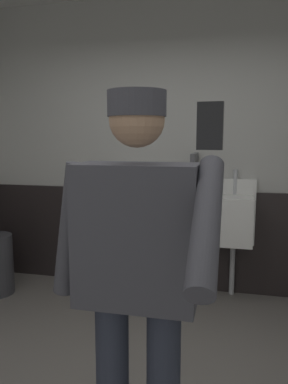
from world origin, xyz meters
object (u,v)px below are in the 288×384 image
Objects in this scene: urinal_left at (156,216)px; person at (137,271)px; urinal_middle at (234,219)px; cell_phone at (210,126)px.

urinal_left is 0.72× the size of person.
cell_phone reaches higher than urinal_middle.
person reaches higher than cell_phone.
person is at bearing -100.08° from urinal_middle.
urinal_middle is 2.24m from person.
urinal_middle is (0.75, 0.00, 0.00)m from urinal_left.
person is (0.36, -2.19, 0.25)m from urinal_left.
person is at bearing 124.10° from cell_phone.
cell_phone is (0.30, -0.50, 0.55)m from person.
person is at bearing -80.66° from urinal_left.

